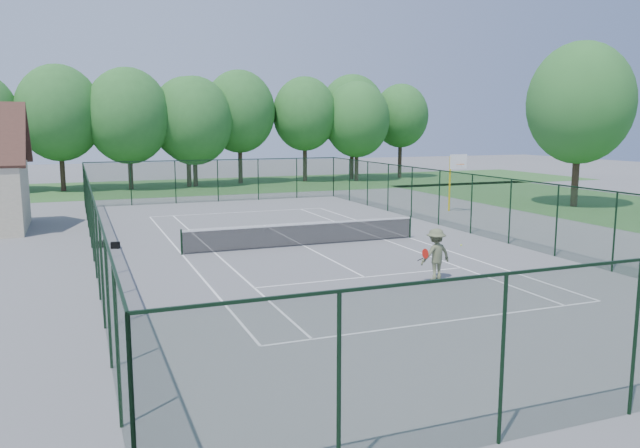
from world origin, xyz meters
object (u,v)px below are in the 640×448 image
Objects in this scene: basketball_goal at (455,171)px; sports_bag_a at (101,244)px; tennis_net at (304,233)px; tennis_player at (436,254)px.

basketball_goal is 21.87m from sports_bag_a.
tennis_net is 4.97× the size of tennis_player.
basketball_goal is (12.70, 7.15, 1.99)m from tennis_net.
basketball_goal reaches higher than sports_bag_a.
sports_bag_a is at bearing 161.08° from tennis_net.
basketball_goal reaches higher than tennis_net.
tennis_net is 14.71m from basketball_goal.
tennis_net is 9.13m from sports_bag_a.
sports_bag_a is 15.16m from tennis_player.
tennis_player is (10.79, -10.62, 0.77)m from sports_bag_a.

